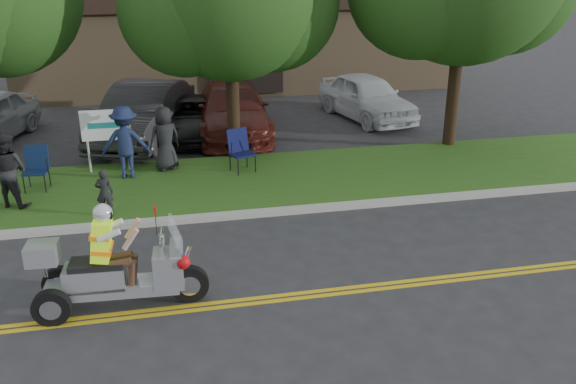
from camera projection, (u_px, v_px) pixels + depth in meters
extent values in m
plane|color=#28282B|center=(260.00, 285.00, 10.78)|extent=(120.00, 120.00, 0.00)
cube|color=gold|center=(266.00, 302.00, 10.25)|extent=(60.00, 0.10, 0.01)
cube|color=gold|center=(265.00, 297.00, 10.40)|extent=(60.00, 0.10, 0.01)
cube|color=#A8A89E|center=(237.00, 215.00, 13.54)|extent=(60.00, 0.25, 0.12)
cube|color=#2A5416|center=(226.00, 182.00, 15.50)|extent=(60.00, 4.00, 0.10)
cube|color=#9E7F5B|center=(232.00, 36.00, 27.74)|extent=(18.00, 8.00, 4.00)
cube|color=black|center=(244.00, 3.00, 23.43)|extent=(18.00, 0.30, 0.60)
cylinder|color=#332114|center=(232.00, 86.00, 16.67)|extent=(0.36, 0.36, 4.20)
sphere|color=#1E4313|center=(273.00, 5.00, 16.41)|extent=(3.60, 3.60, 3.60)
sphere|color=#1E4313|center=(184.00, 11.00, 15.51)|extent=(3.36, 3.36, 3.36)
cylinder|color=#332114|center=(456.00, 68.00, 17.66)|extent=(0.36, 0.36, 4.76)
cylinder|color=silver|center=(89.00, 156.00, 15.92)|extent=(0.06, 0.06, 1.10)
cylinder|color=silver|center=(128.00, 153.00, 16.12)|extent=(0.06, 0.06, 1.10)
cube|color=white|center=(106.00, 125.00, 15.73)|extent=(1.25, 0.06, 0.80)
cylinder|color=black|center=(190.00, 284.00, 10.19)|extent=(0.65, 0.19, 0.64)
cylinder|color=black|center=(51.00, 308.00, 9.54)|extent=(0.61, 0.20, 0.60)
cylinder|color=black|center=(61.00, 283.00, 10.25)|extent=(0.61, 0.20, 0.60)
cube|color=#ABADB5|center=(117.00, 287.00, 10.01)|extent=(2.07, 0.62, 0.19)
cube|color=#ABADB5|center=(95.00, 276.00, 9.88)|extent=(0.99, 0.55, 0.38)
cube|color=black|center=(97.00, 264.00, 9.81)|extent=(0.89, 0.50, 0.11)
cube|color=#ABADB5|center=(169.00, 268.00, 10.03)|extent=(0.51, 0.54, 0.59)
cube|color=silver|center=(175.00, 233.00, 9.82)|extent=(0.24, 0.51, 0.52)
cube|color=#ABADB5|center=(42.00, 253.00, 9.60)|extent=(0.51, 0.48, 0.32)
sphere|color=#B20C0F|center=(183.00, 261.00, 9.86)|extent=(0.24, 0.24, 0.24)
cube|color=#B9FA1A|center=(102.00, 239.00, 9.67)|extent=(0.39, 0.45, 0.70)
sphere|color=silver|center=(103.00, 213.00, 9.51)|extent=(0.31, 0.31, 0.31)
cylinder|color=black|center=(24.00, 185.00, 14.55)|extent=(0.03, 0.03, 0.45)
cylinder|color=black|center=(45.00, 184.00, 14.60)|extent=(0.03, 0.03, 0.45)
cylinder|color=black|center=(29.00, 178.00, 14.96)|extent=(0.03, 0.03, 0.45)
cylinder|color=black|center=(50.00, 178.00, 15.01)|extent=(0.03, 0.03, 0.45)
cube|color=#0E1E42|center=(36.00, 172.00, 14.70)|extent=(0.61, 0.56, 0.04)
cube|color=#0E1E42|center=(37.00, 157.00, 14.81)|extent=(0.57, 0.22, 0.60)
cylinder|color=black|center=(238.00, 167.00, 15.73)|extent=(0.03, 0.03, 0.47)
cylinder|color=black|center=(255.00, 164.00, 15.98)|extent=(0.03, 0.03, 0.47)
cylinder|color=black|center=(230.00, 162.00, 16.10)|extent=(0.03, 0.03, 0.47)
cylinder|color=black|center=(247.00, 159.00, 16.35)|extent=(0.03, 0.03, 0.47)
cube|color=#0D1140|center=(242.00, 154.00, 15.95)|extent=(0.72, 0.69, 0.04)
cube|color=#0D1140|center=(238.00, 140.00, 16.03)|extent=(0.61, 0.36, 0.63)
imported|color=black|center=(9.00, 170.00, 13.64)|extent=(1.04, 0.96, 1.72)
imported|color=#192447|center=(125.00, 142.00, 15.39)|extent=(1.23, 0.74, 1.86)
imported|color=black|center=(165.00, 138.00, 15.97)|extent=(0.97, 0.80, 1.71)
imported|color=black|center=(104.00, 192.00, 13.26)|extent=(0.40, 0.28, 1.05)
imported|color=#2B2A2D|center=(143.00, 113.00, 18.83)|extent=(3.52, 5.69, 1.77)
imported|color=black|center=(189.00, 118.00, 19.36)|extent=(2.14, 4.46, 1.23)
imported|color=#501912|center=(233.00, 110.00, 19.58)|extent=(2.53, 5.57, 1.58)
imported|color=silver|center=(367.00, 97.00, 21.42)|extent=(2.74, 4.89, 1.57)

